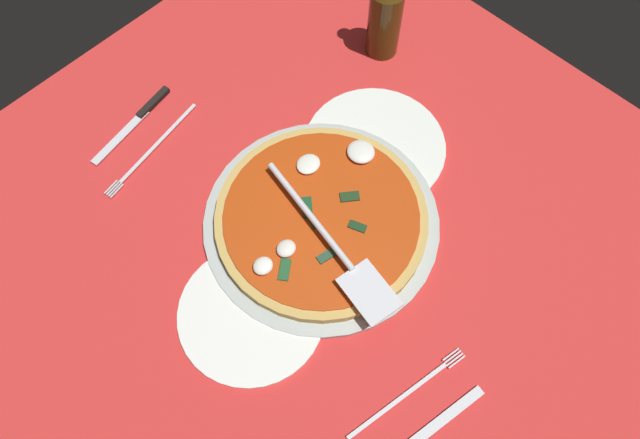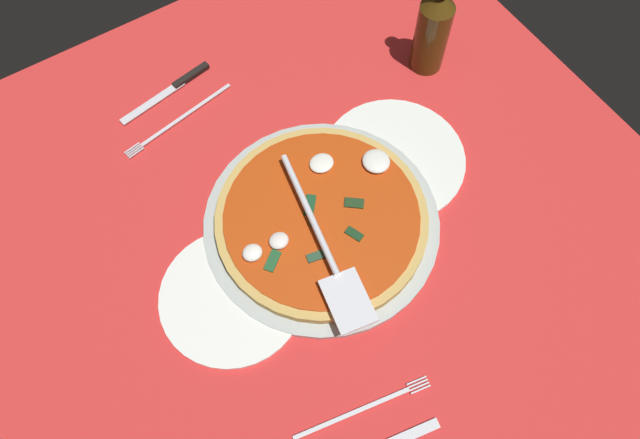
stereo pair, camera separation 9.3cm
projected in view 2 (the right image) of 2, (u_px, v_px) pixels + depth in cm
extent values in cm
cube|color=red|center=(319.00, 223.00, 95.95)|extent=(109.05, 109.05, 0.80)
cube|color=silver|center=(484.00, 8.00, 115.68)|extent=(6.06, 6.06, 0.10)
cube|color=silver|center=(527.00, 49.00, 111.20)|extent=(6.06, 6.06, 0.10)
cube|color=silver|center=(572.00, 93.00, 106.71)|extent=(6.06, 6.06, 0.10)
cube|color=silver|center=(622.00, 141.00, 102.23)|extent=(6.06, 6.06, 0.10)
cube|color=silver|center=(440.00, 1.00, 116.47)|extent=(6.06, 6.06, 0.10)
cube|color=silver|center=(480.00, 41.00, 111.99)|extent=(6.06, 6.06, 0.10)
cube|color=silver|center=(524.00, 85.00, 107.51)|extent=(6.06, 6.06, 0.10)
cube|color=silver|center=(571.00, 132.00, 103.03)|extent=(6.06, 6.06, 0.10)
cube|color=silver|center=(622.00, 184.00, 98.55)|extent=(6.06, 6.06, 0.10)
cube|color=silver|center=(434.00, 34.00, 112.78)|extent=(6.06, 6.06, 0.10)
cube|color=silver|center=(476.00, 77.00, 108.30)|extent=(6.06, 6.06, 0.10)
cube|color=silver|center=(520.00, 124.00, 103.82)|extent=(6.06, 6.06, 0.10)
cube|color=silver|center=(569.00, 175.00, 99.34)|extent=(6.06, 6.06, 0.10)
cube|color=silver|center=(623.00, 230.00, 94.86)|extent=(6.06, 6.06, 0.10)
cube|color=silver|center=(389.00, 27.00, 113.58)|extent=(6.06, 6.06, 0.10)
cube|color=silver|center=(428.00, 69.00, 109.10)|extent=(6.06, 6.06, 0.10)
cube|color=silver|center=(471.00, 115.00, 104.62)|extent=(6.06, 6.06, 0.10)
cube|color=silver|center=(517.00, 165.00, 100.13)|extent=(6.06, 6.06, 0.10)
cube|color=silver|center=(567.00, 220.00, 95.65)|extent=(6.06, 6.06, 0.10)
cube|color=silver|center=(623.00, 281.00, 91.17)|extent=(6.06, 6.06, 0.10)
cube|color=silver|center=(345.00, 19.00, 114.37)|extent=(6.06, 6.06, 0.10)
cube|color=silver|center=(382.00, 61.00, 109.89)|extent=(6.06, 6.06, 0.10)
cube|color=silver|center=(422.00, 107.00, 105.41)|extent=(6.06, 6.06, 0.10)
cube|color=silver|center=(465.00, 156.00, 100.93)|extent=(6.06, 6.06, 0.10)
cube|color=silver|center=(513.00, 210.00, 96.45)|extent=(6.06, 6.06, 0.10)
cube|color=silver|center=(566.00, 269.00, 91.97)|extent=(6.06, 6.06, 0.10)
cube|color=silver|center=(623.00, 335.00, 87.49)|extent=(6.06, 6.06, 0.10)
cube|color=silver|center=(301.00, 12.00, 115.17)|extent=(6.06, 6.06, 0.10)
cube|color=silver|center=(336.00, 54.00, 110.69)|extent=(6.06, 6.06, 0.10)
cube|color=silver|center=(374.00, 98.00, 106.20)|extent=(6.06, 6.06, 0.10)
cube|color=silver|center=(415.00, 147.00, 101.72)|extent=(6.06, 6.06, 0.10)
cube|color=silver|center=(460.00, 200.00, 97.24)|extent=(6.06, 6.06, 0.10)
cube|color=silver|center=(509.00, 258.00, 92.76)|extent=(6.06, 6.06, 0.10)
cube|color=silver|center=(563.00, 323.00, 88.28)|extent=(6.06, 6.06, 0.10)
cube|color=silver|center=(624.00, 394.00, 83.80)|extent=(6.06, 6.06, 0.10)
cube|color=silver|center=(258.00, 5.00, 115.96)|extent=(6.06, 6.06, 0.10)
cube|color=silver|center=(290.00, 46.00, 111.48)|extent=(6.06, 6.06, 0.10)
cube|color=silver|center=(326.00, 90.00, 107.00)|extent=(6.06, 6.06, 0.10)
cube|color=silver|center=(365.00, 138.00, 102.52)|extent=(6.06, 6.06, 0.10)
cube|color=silver|center=(407.00, 190.00, 98.04)|extent=(6.06, 6.06, 0.10)
cube|color=silver|center=(454.00, 248.00, 93.56)|extent=(6.06, 6.06, 0.10)
cube|color=silver|center=(505.00, 311.00, 89.07)|extent=(6.06, 6.06, 0.10)
cube|color=silver|center=(561.00, 381.00, 84.59)|extent=(6.06, 6.06, 0.10)
cube|color=silver|center=(246.00, 39.00, 112.28)|extent=(6.06, 6.06, 0.10)
cube|color=silver|center=(279.00, 82.00, 107.79)|extent=(6.06, 6.06, 0.10)
cube|color=silver|center=(316.00, 129.00, 103.31)|extent=(6.06, 6.06, 0.10)
cube|color=silver|center=(356.00, 181.00, 98.83)|extent=(6.06, 6.06, 0.10)
cube|color=silver|center=(399.00, 237.00, 94.35)|extent=(6.06, 6.06, 0.10)
cube|color=silver|center=(447.00, 299.00, 89.87)|extent=(6.06, 6.06, 0.10)
cube|color=silver|center=(500.00, 368.00, 85.39)|extent=(6.06, 6.06, 0.10)
cube|color=silver|center=(202.00, 31.00, 113.07)|extent=(6.06, 6.06, 0.10)
cube|color=silver|center=(233.00, 74.00, 108.59)|extent=(6.06, 6.06, 0.10)
cube|color=silver|center=(267.00, 121.00, 104.11)|extent=(6.06, 6.06, 0.10)
cube|color=silver|center=(305.00, 171.00, 99.63)|extent=(6.06, 6.06, 0.10)
cube|color=silver|center=(346.00, 227.00, 95.14)|extent=(6.06, 6.06, 0.10)
cube|color=silver|center=(390.00, 288.00, 90.66)|extent=(6.06, 6.06, 0.10)
cube|color=silver|center=(440.00, 355.00, 86.18)|extent=(6.06, 6.06, 0.10)
cube|color=silver|center=(495.00, 430.00, 81.70)|extent=(6.06, 6.06, 0.10)
cube|color=silver|center=(158.00, 24.00, 113.86)|extent=(6.06, 6.06, 0.10)
cube|color=silver|center=(188.00, 66.00, 109.38)|extent=(6.06, 6.06, 0.10)
cube|color=silver|center=(220.00, 112.00, 104.90)|extent=(6.06, 6.06, 0.10)
cube|color=silver|center=(255.00, 162.00, 100.42)|extent=(6.06, 6.06, 0.10)
cube|color=silver|center=(293.00, 217.00, 95.94)|extent=(6.06, 6.06, 0.10)
cube|color=silver|center=(335.00, 277.00, 91.46)|extent=(6.06, 6.06, 0.10)
cube|color=silver|center=(381.00, 343.00, 86.98)|extent=(6.06, 6.06, 0.10)
cube|color=silver|center=(432.00, 416.00, 82.49)|extent=(6.06, 6.06, 0.10)
cube|color=silver|center=(143.00, 58.00, 110.18)|extent=(6.06, 6.06, 0.10)
cube|color=silver|center=(173.00, 104.00, 105.70)|extent=(6.06, 6.06, 0.10)
cube|color=silver|center=(206.00, 153.00, 101.21)|extent=(6.06, 6.06, 0.10)
cube|color=silver|center=(241.00, 207.00, 96.73)|extent=(6.06, 6.06, 0.10)
cube|color=silver|center=(280.00, 265.00, 92.25)|extent=(6.06, 6.06, 0.10)
cube|color=silver|center=(323.00, 330.00, 87.77)|extent=(6.06, 6.06, 0.10)
cube|color=silver|center=(371.00, 402.00, 83.29)|extent=(6.06, 6.06, 0.10)
cube|color=silver|center=(99.00, 51.00, 110.97)|extent=(6.06, 6.06, 0.10)
cube|color=silver|center=(127.00, 95.00, 106.49)|extent=(6.06, 6.06, 0.10)
cube|color=silver|center=(157.00, 144.00, 102.01)|extent=(6.06, 6.06, 0.10)
cube|color=silver|center=(190.00, 197.00, 97.53)|extent=(6.06, 6.06, 0.10)
cube|color=silver|center=(226.00, 255.00, 93.05)|extent=(6.06, 6.06, 0.10)
cube|color=silver|center=(266.00, 318.00, 88.57)|extent=(6.06, 6.06, 0.10)
cube|color=silver|center=(310.00, 389.00, 84.08)|extent=(6.06, 6.06, 0.10)
cube|color=silver|center=(81.00, 87.00, 107.28)|extent=(6.06, 6.06, 0.10)
cube|color=silver|center=(109.00, 135.00, 102.80)|extent=(6.06, 6.06, 0.10)
cube|color=silver|center=(140.00, 187.00, 98.32)|extent=(6.06, 6.06, 0.10)
cube|color=silver|center=(173.00, 244.00, 93.84)|extent=(6.06, 6.06, 0.10)
cube|color=silver|center=(210.00, 307.00, 89.36)|extent=(6.06, 6.06, 0.10)
cube|color=silver|center=(251.00, 376.00, 84.88)|extent=(6.06, 6.06, 0.10)
cube|color=silver|center=(36.00, 79.00, 108.08)|extent=(6.06, 6.06, 0.10)
cube|color=silver|center=(62.00, 126.00, 103.60)|extent=(6.06, 6.06, 0.10)
cube|color=silver|center=(91.00, 177.00, 99.12)|extent=(6.06, 6.06, 0.10)
cube|color=silver|center=(121.00, 233.00, 94.64)|extent=(6.06, 6.06, 0.10)
cube|color=silver|center=(155.00, 295.00, 90.15)|extent=(6.06, 6.06, 0.10)
cube|color=silver|center=(193.00, 363.00, 85.67)|extent=(6.06, 6.06, 0.10)
cube|color=silver|center=(235.00, 439.00, 81.19)|extent=(6.06, 6.06, 0.10)
cube|color=silver|center=(16.00, 117.00, 104.39)|extent=(6.06, 6.06, 0.10)
cube|color=silver|center=(42.00, 168.00, 99.91)|extent=(6.06, 6.06, 0.10)
cube|color=silver|center=(70.00, 223.00, 95.43)|extent=(6.06, 6.06, 0.10)
cube|color=silver|center=(101.00, 284.00, 90.95)|extent=(6.06, 6.06, 0.10)
cube|color=silver|center=(136.00, 351.00, 86.47)|extent=(6.06, 6.06, 0.10)
cube|color=silver|center=(174.00, 425.00, 81.99)|extent=(6.06, 6.06, 0.10)
cube|color=silver|center=(20.00, 213.00, 96.22)|extent=(6.06, 6.06, 0.10)
cube|color=silver|center=(48.00, 273.00, 91.74)|extent=(6.06, 6.06, 0.10)
cube|color=silver|center=(80.00, 338.00, 87.26)|extent=(6.06, 6.06, 0.10)
cube|color=silver|center=(114.00, 411.00, 82.78)|extent=(6.06, 6.06, 0.10)
cube|color=silver|center=(25.00, 326.00, 88.06)|extent=(6.06, 6.06, 0.10)
cube|color=silver|center=(56.00, 398.00, 83.57)|extent=(6.06, 6.06, 0.10)
cylinder|color=#ADB8B5|center=(320.00, 224.00, 94.60)|extent=(37.03, 37.03, 1.27)
cylinder|color=white|center=(394.00, 159.00, 100.03)|extent=(23.75, 23.75, 1.00)
cylinder|color=white|center=(232.00, 296.00, 89.48)|extent=(21.68, 21.68, 1.00)
cylinder|color=tan|center=(320.00, 220.00, 93.27)|extent=(33.07, 33.07, 1.67)
cylinder|color=#B73A0D|center=(320.00, 217.00, 92.39)|extent=(30.40, 30.40, 0.30)
ellipsoid|color=white|center=(376.00, 161.00, 95.90)|extent=(4.37, 4.55, 1.25)
ellipsoid|color=white|center=(252.00, 253.00, 88.95)|extent=(3.02, 2.80, 1.25)
ellipsoid|color=silver|center=(279.00, 241.00, 89.84)|extent=(3.01, 2.76, 1.18)
ellipsoid|color=white|center=(322.00, 163.00, 95.93)|extent=(3.99, 3.54, 0.95)
cube|color=#24462F|center=(318.00, 255.00, 89.26)|extent=(3.70, 2.07, 0.30)
cube|color=#164425|center=(310.00, 205.00, 92.97)|extent=(3.50, 3.73, 0.30)
cube|color=#1D5029|center=(273.00, 261.00, 88.88)|extent=(3.65, 3.24, 0.30)
cube|color=#1B3619|center=(354.00, 203.00, 93.13)|extent=(3.39, 3.18, 0.30)
cube|color=#15371A|center=(354.00, 234.00, 90.81)|extent=(2.27, 3.05, 0.30)
cube|color=#204723|center=(311.00, 221.00, 91.75)|extent=(1.40, 2.16, 0.30)
cube|color=silver|center=(348.00, 300.00, 84.88)|extent=(7.22, 9.50, 0.30)
cylinder|color=silver|center=(308.00, 211.00, 90.70)|extent=(4.89, 21.38, 1.00)
cube|color=white|center=(177.00, 105.00, 105.12)|extent=(20.16, 16.44, 0.60)
cube|color=silver|center=(187.00, 114.00, 103.75)|extent=(18.67, 3.75, 0.25)
cube|color=silver|center=(132.00, 148.00, 100.71)|extent=(2.99, 0.72, 0.25)
cube|color=silver|center=(133.00, 150.00, 100.57)|extent=(2.99, 0.72, 0.25)
cube|color=silver|center=(135.00, 151.00, 100.43)|extent=(2.99, 0.72, 0.25)
cube|color=silver|center=(137.00, 153.00, 100.29)|extent=(2.99, 0.72, 0.25)
cube|color=black|center=(191.00, 75.00, 107.14)|extent=(7.53, 2.43, 0.80)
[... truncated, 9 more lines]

